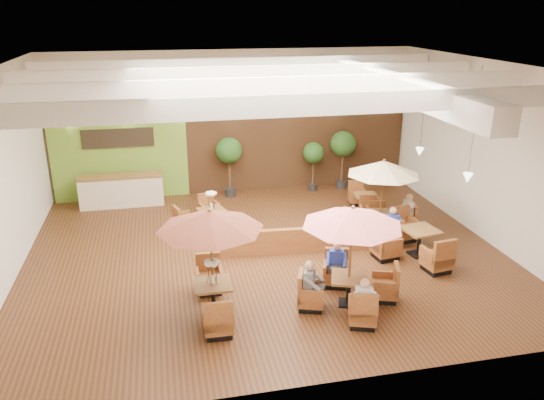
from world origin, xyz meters
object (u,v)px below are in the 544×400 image
object	(u,v)px
table_3	(205,218)
table_4	(410,244)
booth_divider	(311,240)
diner_0	(364,297)
service_counter	(122,191)
table_0	(211,235)
table_2	(382,183)
table_1	(351,238)
topiary_2	(343,146)
diner_2	(311,280)
diner_1	(337,260)
topiary_0	(229,153)
diner_3	(392,222)
diner_4	(407,209)
table_5	(365,204)
topiary_1	(313,155)

from	to	relation	value
table_3	table_4	distance (m)	6.58
booth_divider	diner_0	world-z (taller)	diner_0
booth_divider	table_4	size ratio (longest dim) A/B	1.98
service_counter	table_0	bearing A→B (deg)	-72.55
booth_divider	table_2	xyz separation A→B (m)	(2.58, 0.91, 1.32)
table_1	diner_0	distance (m)	1.42
service_counter	table_1	world-z (taller)	table_1
table_1	table_2	xyz separation A→B (m)	(2.50, 3.96, -0.07)
table_2	topiary_2	distance (m)	4.61
table_4	diner_2	world-z (taller)	diner_2
diner_0	diner_1	bearing A→B (deg)	102.15
topiary_0	diner_1	world-z (taller)	topiary_0
service_counter	diner_3	size ratio (longest dim) A/B	3.72
table_4	diner_4	distance (m)	1.95
table_3	diner_2	world-z (taller)	table_3
diner_4	table_1	bearing A→B (deg)	146.41
diner_1	diner_3	bearing A→B (deg)	-119.26
table_5	diner_0	world-z (taller)	diner_0
table_3	topiary_1	xyz separation A→B (m)	(4.62, 3.16, 1.03)
diner_1	diner_3	distance (m)	3.25
service_counter	table_5	bearing A→B (deg)	-16.94
topiary_2	diner_2	distance (m)	9.41
diner_2	diner_4	world-z (taller)	diner_4
table_2	table_4	size ratio (longest dim) A/B	0.88
table_3	table_4	bearing A→B (deg)	-47.03
table_0	diner_0	distance (m)	3.79
table_1	topiary_2	distance (m)	9.01
table_5	diner_1	xyz separation A→B (m)	(-2.72, -4.80, 0.42)
table_1	diner_0	size ratio (longest dim) A/B	3.47
diner_1	table_0	bearing A→B (deg)	31.35
service_counter	topiary_2	bearing A→B (deg)	1.33
table_3	topiary_1	size ratio (longest dim) A/B	1.29
table_3	diner_1	world-z (taller)	table_3
diner_3	topiary_1	bearing A→B (deg)	117.55
table_3	diner_0	xyz separation A→B (m)	(3.05, -6.37, 0.31)
service_counter	table_0	distance (m)	8.52
topiary_1	booth_divider	bearing A→B (deg)	-106.75
booth_divider	table_0	xyz separation A→B (m)	(-3.23, -2.69, 1.64)
diner_4	topiary_2	bearing A→B (deg)	14.91
diner_0	diner_3	world-z (taller)	diner_3
topiary_1	diner_2	bearing A→B (deg)	-106.51
topiary_0	table_3	bearing A→B (deg)	-111.92
topiary_0	diner_3	bearing A→B (deg)	-52.29
table_1	topiary_0	bearing A→B (deg)	120.65
table_3	diner_4	xyz separation A→B (m)	(6.46, -1.44, 0.33)
table_0	topiary_0	xyz separation A→B (m)	(1.54, 8.21, -0.29)
service_counter	booth_divider	bearing A→B (deg)	-42.80
booth_divider	topiary_2	bearing A→B (deg)	66.58
diner_3	diner_0	bearing A→B (deg)	-103.83
topiary_0	diner_4	distance (m)	7.00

